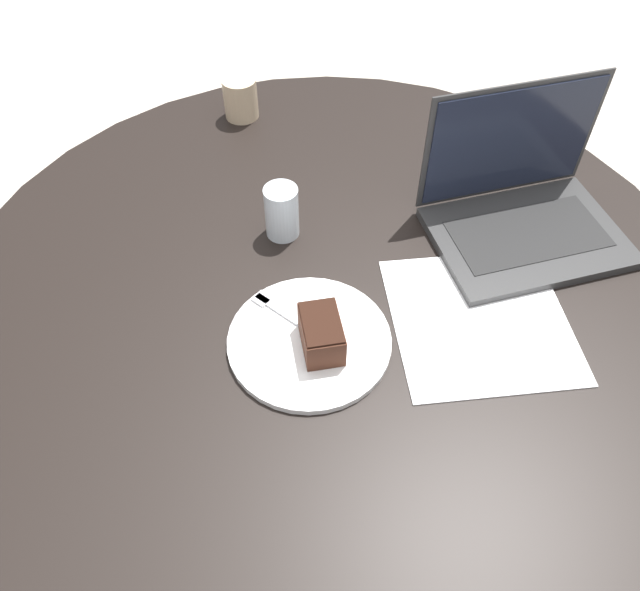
# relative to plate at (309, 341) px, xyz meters

# --- Properties ---
(ground_plane) EXTENTS (12.00, 12.00, 0.00)m
(ground_plane) POSITION_rel_plate_xyz_m (0.14, 0.02, -0.74)
(ground_plane) COLOR #B7AD9E
(dining_table) EXTENTS (1.37, 1.37, 0.73)m
(dining_table) POSITION_rel_plate_xyz_m (0.14, 0.02, -0.10)
(dining_table) COLOR black
(dining_table) RESTS_ON ground_plane
(paper_document) EXTENTS (0.41, 0.40, 0.00)m
(paper_document) POSITION_rel_plate_xyz_m (0.15, -0.25, -0.00)
(paper_document) COLOR white
(paper_document) RESTS_ON dining_table
(plate) EXTENTS (0.27, 0.27, 0.01)m
(plate) POSITION_rel_plate_xyz_m (0.00, 0.00, 0.00)
(plate) COLOR white
(plate) RESTS_ON dining_table
(cake_slice) EXTENTS (0.11, 0.10, 0.06)m
(cake_slice) POSITION_rel_plate_xyz_m (-0.00, -0.02, 0.04)
(cake_slice) COLOR #472619
(cake_slice) RESTS_ON plate
(fork) EXTENTS (0.07, 0.17, 0.00)m
(fork) POSITION_rel_plate_xyz_m (0.03, 0.06, 0.01)
(fork) COLOR silver
(fork) RESTS_ON plate
(coffee_glass) EXTENTS (0.08, 0.08, 0.09)m
(coffee_glass) POSITION_rel_plate_xyz_m (0.54, 0.40, 0.04)
(coffee_glass) COLOR #C6AD89
(coffee_glass) RESTS_ON dining_table
(water_glass) EXTENTS (0.06, 0.06, 0.11)m
(water_glass) POSITION_rel_plate_xyz_m (0.22, 0.15, 0.05)
(water_glass) COLOR silver
(water_glass) RESTS_ON dining_table
(laptop) EXTENTS (0.42, 0.43, 0.26)m
(laptop) POSITION_rel_plate_xyz_m (0.40, -0.26, 0.04)
(laptop) COLOR #2D2D2D
(laptop) RESTS_ON dining_table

